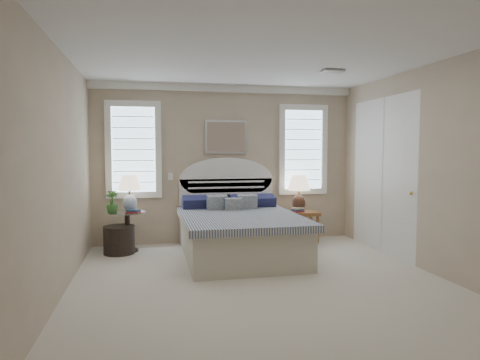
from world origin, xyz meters
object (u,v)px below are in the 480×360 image
object	(u,v)px
nightstand_right	(303,220)
lamp_right	(299,189)
lamp_left	(130,189)
side_table_left	(127,227)
bed	(238,230)
floor_pot	(119,240)

from	to	relation	value
nightstand_right	lamp_right	distance (m)	0.54
lamp_left	side_table_left	bearing A→B (deg)	-124.40
side_table_left	lamp_left	xyz separation A→B (m)	(0.04, 0.06, 0.60)
bed	floor_pot	xyz separation A→B (m)	(-1.77, 0.48, -0.17)
lamp_left	bed	bearing A→B (deg)	-22.00
nightstand_right	floor_pot	xyz separation A→B (m)	(-3.07, -0.21, -0.17)
nightstand_right	bed	bearing A→B (deg)	-151.97
side_table_left	lamp_left	bearing A→B (deg)	55.60
bed	lamp_left	world-z (taller)	bed
floor_pot	bed	bearing A→B (deg)	-15.14
lamp_left	lamp_right	bearing A→B (deg)	2.19
bed	lamp_left	xyz separation A→B (m)	(-1.61, 0.65, 0.60)
nightstand_right	floor_pot	distance (m)	3.08
bed	side_table_left	distance (m)	1.75
floor_pot	lamp_left	world-z (taller)	lamp_left
nightstand_right	lamp_left	world-z (taller)	lamp_left
bed	side_table_left	bearing A→B (deg)	160.26
nightstand_right	floor_pot	size ratio (longest dim) A/B	1.13
bed	nightstand_right	xyz separation A→B (m)	(1.30, 0.69, 0.00)
nightstand_right	lamp_left	size ratio (longest dim) A/B	0.91
bed	nightstand_right	world-z (taller)	bed
nightstand_right	floor_pot	bearing A→B (deg)	-176.03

